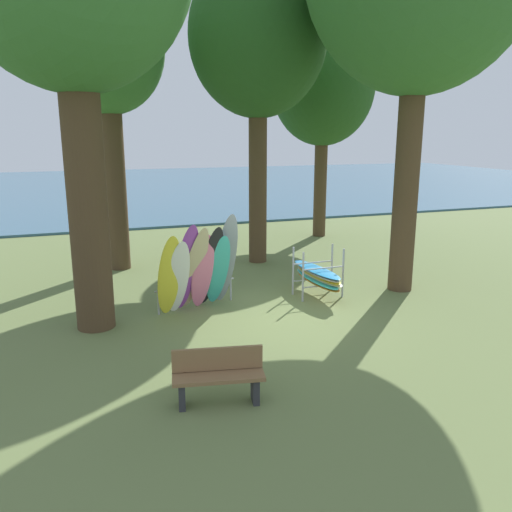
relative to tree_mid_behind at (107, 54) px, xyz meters
The scene contains 8 objects.
ground_plane 8.87m from the tree_mid_behind, 61.53° to the right, with size 80.00×80.00×0.00m, color olive.
lake_water 25.21m from the tree_mid_behind, 82.89° to the left, with size 80.00×36.00×0.10m, color #38607A.
tree_mid_behind is the anchor object (origin of this frame).
tree_far_left_back 4.33m from the tree_mid_behind, ahead, with size 4.09×4.09×9.16m.
tree_far_right_back 8.43m from the tree_mid_behind, 17.69° to the left, with size 3.89×3.89×8.02m.
leaning_board_pile 7.11m from the tree_mid_behind, 73.67° to the right, with size 2.06×1.30×2.28m.
board_storage_rack 8.49m from the tree_mid_behind, 45.32° to the right, with size 1.15×2.13×1.25m.
park_bench 10.55m from the tree_mid_behind, 85.79° to the right, with size 1.45×0.67×0.85m.
Camera 1 is at (-4.27, -10.27, 4.07)m, focal length 36.30 mm.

